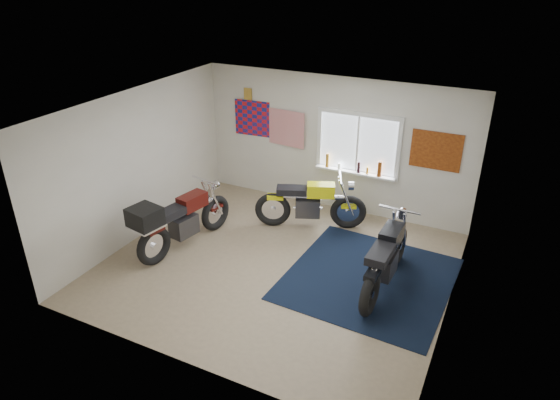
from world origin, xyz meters
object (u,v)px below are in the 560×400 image
at_px(navy_rug, 369,278).
at_px(black_chrome_bike, 386,260).
at_px(yellow_triumph, 310,205).
at_px(maroon_tourer, 178,221).

relative_size(navy_rug, black_chrome_bike, 1.19).
bearing_deg(yellow_triumph, maroon_tourer, -156.67).
distance_m(navy_rug, black_chrome_bike, 0.55).
bearing_deg(black_chrome_bike, navy_rug, 72.89).
height_order(yellow_triumph, black_chrome_bike, black_chrome_bike).
bearing_deg(maroon_tourer, black_chrome_bike, -71.11).
relative_size(yellow_triumph, maroon_tourer, 0.93).
xyz_separation_m(navy_rug, yellow_triumph, (-1.54, 1.18, 0.46)).
bearing_deg(maroon_tourer, yellow_triumph, -33.68).
height_order(navy_rug, black_chrome_bike, black_chrome_bike).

